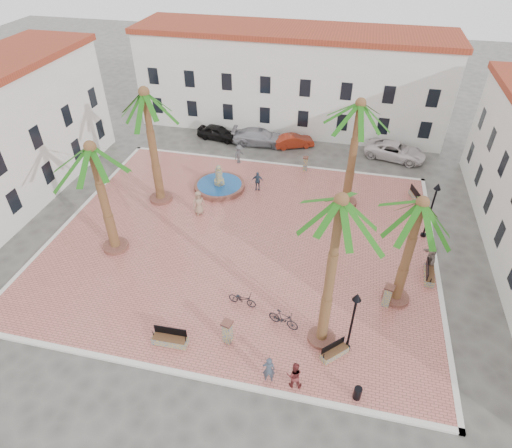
% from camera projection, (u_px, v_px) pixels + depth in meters
% --- Properties ---
extents(ground, '(120.00, 120.00, 0.00)m').
position_uv_depth(ground, '(242.00, 240.00, 30.05)').
color(ground, '#56544F').
rests_on(ground, ground).
extents(plaza, '(26.00, 22.00, 0.15)m').
position_uv_depth(plaza, '(242.00, 239.00, 30.01)').
color(plaza, '#C3685E').
rests_on(plaza, ground).
extents(kerb_n, '(26.30, 0.30, 0.16)m').
position_uv_depth(kerb_n, '(272.00, 164.00, 38.52)').
color(kerb_n, silver).
rests_on(kerb_n, ground).
extents(kerb_s, '(26.30, 0.30, 0.16)m').
position_uv_depth(kerb_s, '(188.00, 375.00, 21.49)').
color(kerb_s, silver).
rests_on(kerb_s, ground).
extents(kerb_e, '(0.30, 22.30, 0.16)m').
position_uv_depth(kerb_e, '(436.00, 268.00, 27.71)').
color(kerb_e, silver).
rests_on(kerb_e, ground).
extents(kerb_w, '(0.30, 22.30, 0.16)m').
position_uv_depth(kerb_w, '(76.00, 215.00, 32.30)').
color(kerb_w, silver).
rests_on(kerb_w, ground).
extents(building_north, '(30.40, 7.40, 9.50)m').
position_uv_depth(building_north, '(291.00, 79.00, 42.62)').
color(building_north, white).
rests_on(building_north, ground).
extents(fountain, '(4.12, 4.12, 2.13)m').
position_uv_depth(fountain, '(219.00, 185.00, 34.98)').
color(fountain, brown).
rests_on(fountain, plaza).
extents(palm_nw, '(5.71, 5.71, 9.07)m').
position_uv_depth(palm_nw, '(146.00, 106.00, 29.15)').
color(palm_nw, brown).
rests_on(palm_nw, plaza).
extents(palm_sw, '(5.53, 5.53, 8.00)m').
position_uv_depth(palm_sw, '(94.00, 161.00, 25.11)').
color(palm_sw, brown).
rests_on(palm_sw, plaza).
extents(palm_s, '(4.85, 4.85, 9.44)m').
position_uv_depth(palm_s, '(339.00, 217.00, 18.16)').
color(palm_s, brown).
rests_on(palm_s, plaza).
extents(palm_e, '(5.09, 5.09, 7.31)m').
position_uv_depth(palm_e, '(419.00, 216.00, 21.74)').
color(palm_e, brown).
rests_on(palm_e, plaza).
extents(palm_ne, '(5.57, 5.57, 8.50)m').
position_uv_depth(palm_ne, '(359.00, 116.00, 29.03)').
color(palm_ne, brown).
rests_on(palm_ne, plaza).
extents(bench_s, '(1.93, 0.64, 1.01)m').
position_uv_depth(bench_s, '(170.00, 340.00, 22.77)').
color(bench_s, gray).
rests_on(bench_s, plaza).
extents(bench_se, '(1.47, 1.46, 0.84)m').
position_uv_depth(bench_se, '(334.00, 352.00, 22.19)').
color(bench_se, gray).
rests_on(bench_se, plaza).
extents(bench_e, '(0.68, 1.86, 0.96)m').
position_uv_depth(bench_e, '(429.00, 274.00, 26.73)').
color(bench_e, gray).
rests_on(bench_e, plaza).
extents(bench_ne, '(1.11, 1.90, 0.96)m').
position_uv_depth(bench_ne, '(416.00, 197.00, 33.66)').
color(bench_ne, gray).
rests_on(bench_ne, plaza).
extents(lamppost_s, '(0.45, 0.45, 4.18)m').
position_uv_depth(lamppost_s, '(354.00, 313.00, 20.94)').
color(lamppost_s, black).
rests_on(lamppost_s, plaza).
extents(lamppost_e, '(0.47, 0.47, 4.35)m').
position_uv_depth(lamppost_e, '(433.00, 201.00, 28.42)').
color(lamppost_e, black).
rests_on(lamppost_e, plaza).
extents(bollard_se, '(0.65, 0.65, 1.50)m').
position_uv_depth(bollard_se, '(228.00, 331.00, 22.60)').
color(bollard_se, gray).
rests_on(bollard_se, plaza).
extents(bollard_n, '(0.48, 0.48, 1.27)m').
position_uv_depth(bollard_n, '(305.00, 163.00, 37.07)').
color(bollard_n, gray).
rests_on(bollard_n, plaza).
extents(bollard_e, '(0.65, 0.65, 1.50)m').
position_uv_depth(bollard_e, '(388.00, 295.00, 24.63)').
color(bollard_e, gray).
rests_on(bollard_e, plaza).
extents(litter_bin, '(0.38, 0.38, 0.75)m').
position_uv_depth(litter_bin, '(357.00, 393.00, 20.22)').
color(litter_bin, black).
rests_on(litter_bin, plaza).
extents(cyclist_a, '(0.68, 0.50, 1.71)m').
position_uv_depth(cyclist_a, '(269.00, 369.00, 20.69)').
color(cyclist_a, '#38404F').
rests_on(cyclist_a, plaza).
extents(bicycle_a, '(1.79, 0.86, 0.90)m').
position_uv_depth(bicycle_a, '(242.00, 299.00, 24.86)').
color(bicycle_a, black).
rests_on(bicycle_a, plaza).
extents(cyclist_b, '(0.85, 0.69, 1.64)m').
position_uv_depth(cyclist_b, '(294.00, 375.00, 20.49)').
color(cyclist_b, maroon).
rests_on(cyclist_b, plaza).
extents(bicycle_b, '(1.89, 1.04, 1.09)m').
position_uv_depth(bicycle_b, '(283.00, 319.00, 23.55)').
color(bicycle_b, black).
rests_on(bicycle_b, plaza).
extents(pedestrian_fountain_a, '(1.11, 1.03, 1.90)m').
position_uv_depth(pedestrian_fountain_a, '(199.00, 203.00, 31.78)').
color(pedestrian_fountain_a, '#977961').
rests_on(pedestrian_fountain_a, plaza).
extents(pedestrian_fountain_b, '(0.99, 0.54, 1.61)m').
position_uv_depth(pedestrian_fountain_b, '(257.00, 181.00, 34.51)').
color(pedestrian_fountain_b, '#304255').
rests_on(pedestrian_fountain_b, plaza).
extents(pedestrian_north, '(1.02, 1.26, 1.71)m').
position_uv_depth(pedestrian_north, '(239.00, 154.00, 38.01)').
color(pedestrian_north, '#444548').
rests_on(pedestrian_north, plaza).
extents(pedestrian_east, '(0.87, 1.70, 1.76)m').
position_uv_depth(pedestrian_east, '(430.00, 258.00, 27.06)').
color(pedestrian_east, '#7D6A61').
rests_on(pedestrian_east, plaza).
extents(car_black, '(4.31, 2.25, 1.40)m').
position_uv_depth(car_black, '(218.00, 132.00, 42.20)').
color(car_black, black).
rests_on(car_black, ground).
extents(car_red, '(3.98, 2.70, 1.24)m').
position_uv_depth(car_red, '(294.00, 141.00, 40.90)').
color(car_red, maroon).
rests_on(car_red, ground).
extents(car_silver, '(5.44, 2.59, 1.53)m').
position_uv_depth(car_silver, '(260.00, 137.00, 41.25)').
color(car_silver, '#9C9BA3').
rests_on(car_silver, ground).
extents(car_white, '(5.84, 3.66, 1.51)m').
position_uv_depth(car_white, '(395.00, 151.00, 39.01)').
color(car_white, silver).
rests_on(car_white, ground).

